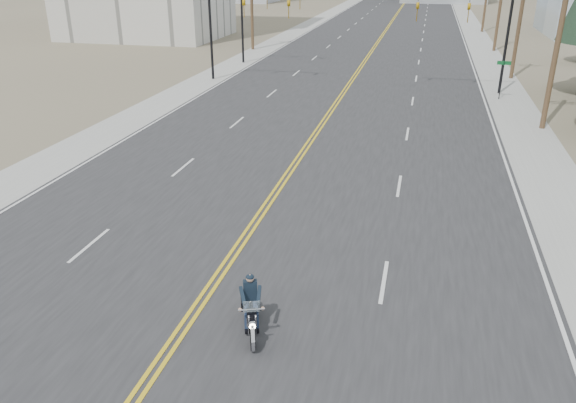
% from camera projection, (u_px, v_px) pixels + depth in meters
% --- Properties ---
extents(ground_plane, '(400.00, 400.00, 0.00)m').
position_uv_depth(ground_plane, '(177.00, 338.00, 14.57)').
color(ground_plane, '#776D56').
rests_on(ground_plane, ground).
extents(road, '(20.00, 200.00, 0.01)m').
position_uv_depth(road, '(387.00, 29.00, 76.93)').
color(road, '#303033').
rests_on(road, ground).
extents(sidewalk_left, '(3.00, 200.00, 0.01)m').
position_uv_depth(sidewalk_left, '(305.00, 27.00, 79.41)').
color(sidewalk_left, '#A5A5A0').
rests_on(sidewalk_left, ground).
extents(sidewalk_right, '(3.00, 200.00, 0.01)m').
position_uv_depth(sidewalk_right, '(474.00, 32.00, 74.46)').
color(sidewalk_right, '#A5A5A0').
rests_on(sidewalk_right, ground).
extents(traffic_mast_left, '(7.10, 0.26, 7.00)m').
position_uv_depth(traffic_mast_left, '(235.00, 16.00, 43.03)').
color(traffic_mast_left, black).
rests_on(traffic_mast_left, ground).
extents(traffic_mast_right, '(7.10, 0.26, 7.00)m').
position_uv_depth(traffic_mast_right, '(479.00, 22.00, 39.17)').
color(traffic_mast_right, black).
rests_on(traffic_mast_right, ground).
extents(traffic_mast_far, '(6.10, 0.26, 7.00)m').
position_uv_depth(traffic_mast_far, '(260.00, 8.00, 50.26)').
color(traffic_mast_far, black).
rests_on(traffic_mast_far, ground).
extents(street_sign, '(0.90, 0.06, 2.62)m').
position_uv_depth(street_sign, '(503.00, 73.00, 38.25)').
color(street_sign, black).
rests_on(street_sign, ground).
extents(utility_pole_b, '(2.20, 0.30, 11.50)m').
position_uv_depth(utility_pole_b, '(562.00, 20.00, 29.98)').
color(utility_pole_b, brown).
rests_on(utility_pole_b, ground).
extents(utility_pole_c, '(2.20, 0.30, 11.00)m').
position_uv_depth(utility_pole_c, '(522.00, 4.00, 43.44)').
color(utility_pole_c, brown).
rests_on(utility_pole_c, ground).
extents(motorcyclist, '(1.48, 2.18, 1.57)m').
position_uv_depth(motorcyclist, '(251.00, 306.00, 14.51)').
color(motorcyclist, black).
rests_on(motorcyclist, ground).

